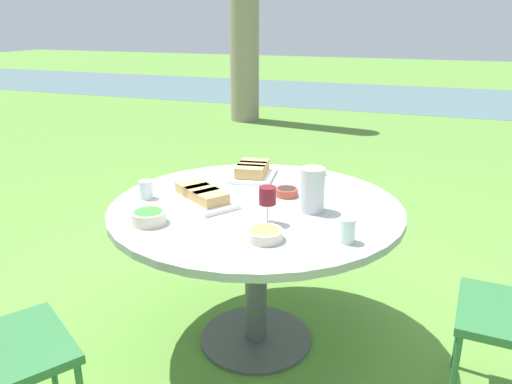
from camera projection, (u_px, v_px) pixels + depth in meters
name	position (u px, v px, depth m)	size (l,w,h in m)	color
ground_plane	(256.00, 339.00, 2.60)	(40.00, 40.00, 0.00)	#5B8C38
river_strip	(404.00, 98.00, 10.53)	(40.00, 4.02, 0.01)	slate
dining_table	(256.00, 225.00, 2.39)	(1.38, 1.38, 0.75)	#4C4C51
water_pitcher	(312.00, 190.00, 2.24)	(0.12, 0.11, 0.20)	silver
wine_glass	(267.00, 197.00, 2.10)	(0.07, 0.07, 0.16)	silver
platter_bread_main	(202.00, 196.00, 2.37)	(0.42, 0.37, 0.07)	white
platter_charcuterie	(252.00, 171.00, 2.74)	(0.28, 0.32, 0.08)	white
bowl_fries	(264.00, 234.00, 1.97)	(0.15, 0.15, 0.04)	beige
bowl_salad	(149.00, 216.00, 2.12)	(0.15, 0.15, 0.05)	beige
bowl_olives	(287.00, 192.00, 2.45)	(0.11, 0.11, 0.04)	#B74733
cup_water_near	(146.00, 189.00, 2.42)	(0.07, 0.07, 0.09)	silver
cup_water_far	(347.00, 230.00, 1.94)	(0.07, 0.07, 0.10)	silver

